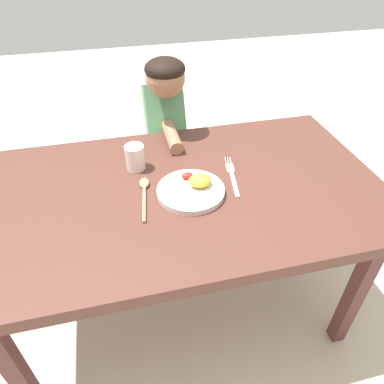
{
  "coord_description": "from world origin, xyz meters",
  "views": [
    {
      "loc": [
        -0.18,
        -0.93,
        1.43
      ],
      "look_at": [
        0.03,
        -0.05,
        0.71
      ],
      "focal_mm": 33.0,
      "sensor_mm": 36.0,
      "label": 1
    }
  ],
  "objects_px": {
    "fork": "(232,176)",
    "spoon": "(144,191)",
    "drinking_cup": "(135,157)",
    "person": "(166,152)",
    "plate": "(192,189)"
  },
  "relations": [
    {
      "from": "plate",
      "to": "fork",
      "type": "bearing_deg",
      "value": 18.64
    },
    {
      "from": "drinking_cup",
      "to": "spoon",
      "type": "bearing_deg",
      "value": -86.51
    },
    {
      "from": "fork",
      "to": "person",
      "type": "bearing_deg",
      "value": 28.98
    },
    {
      "from": "drinking_cup",
      "to": "person",
      "type": "bearing_deg",
      "value": 63.38
    },
    {
      "from": "plate",
      "to": "drinking_cup",
      "type": "bearing_deg",
      "value": 131.27
    },
    {
      "from": "plate",
      "to": "drinking_cup",
      "type": "relative_size",
      "value": 2.45
    },
    {
      "from": "fork",
      "to": "drinking_cup",
      "type": "xyz_separation_m",
      "value": [
        -0.33,
        0.14,
        0.04
      ]
    },
    {
      "from": "spoon",
      "to": "fork",
      "type": "bearing_deg",
      "value": -78.78
    },
    {
      "from": "drinking_cup",
      "to": "fork",
      "type": "bearing_deg",
      "value": -22.56
    },
    {
      "from": "fork",
      "to": "person",
      "type": "relative_size",
      "value": 0.24
    },
    {
      "from": "plate",
      "to": "fork",
      "type": "relative_size",
      "value": 0.96
    },
    {
      "from": "plate",
      "to": "person",
      "type": "xyz_separation_m",
      "value": [
        -0.0,
        0.52,
        -0.17
      ]
    },
    {
      "from": "fork",
      "to": "spoon",
      "type": "distance_m",
      "value": 0.32
    },
    {
      "from": "plate",
      "to": "drinking_cup",
      "type": "distance_m",
      "value": 0.25
    },
    {
      "from": "fork",
      "to": "person",
      "type": "distance_m",
      "value": 0.51
    }
  ]
}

